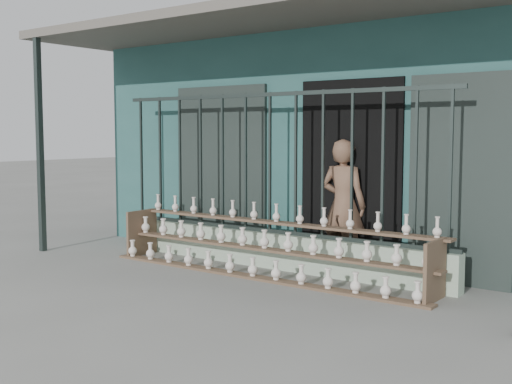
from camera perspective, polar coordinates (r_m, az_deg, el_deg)
The scene contains 6 objects.
ground at distance 7.37m, azimuth -4.66°, elevation -8.35°, with size 60.00×60.00×0.00m, color slate.
workshop_building at distance 10.72m, azimuth 10.35°, elevation 4.60°, with size 7.40×6.60×3.21m.
parapet_wall at distance 8.33m, azimuth 1.23°, elevation -5.16°, with size 5.00×0.20×0.45m, color #ACC3A7.
security_fence at distance 8.20m, azimuth 1.24°, elevation 2.59°, with size 5.00×0.04×1.80m.
shelf_rack at distance 7.85m, azimuth 0.71°, elevation -4.78°, with size 4.50×0.68×0.85m.
elderly_woman at distance 8.13m, azimuth 7.77°, elevation -1.17°, with size 0.61×0.40×1.66m, color brown.
Camera 1 is at (4.71, -5.40, 1.74)m, focal length 45.00 mm.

